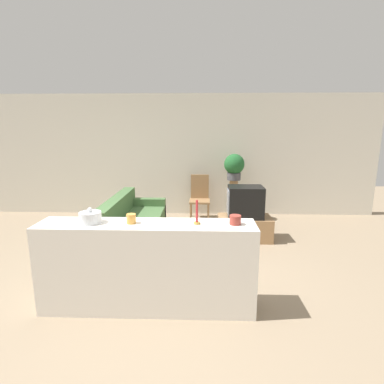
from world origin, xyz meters
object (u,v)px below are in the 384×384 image
(television, at_px, (245,202))
(potted_plant, at_px, (234,166))
(couch, at_px, (133,228))
(decorative_bowl, at_px, (90,217))
(wooden_chair, at_px, (200,196))

(television, relative_size, potted_plant, 1.11)
(couch, height_order, television, television)
(couch, relative_size, decorative_bowl, 8.19)
(potted_plant, bearing_deg, couch, -140.46)
(couch, bearing_deg, potted_plant, 39.54)
(couch, height_order, wooden_chair, wooden_chair)
(couch, distance_m, potted_plant, 2.53)
(wooden_chair, distance_m, potted_plant, 1.00)
(decorative_bowl, bearing_deg, television, 48.13)
(wooden_chair, distance_m, decorative_bowl, 3.66)
(decorative_bowl, bearing_deg, wooden_chair, 71.93)
(wooden_chair, bearing_deg, television, -58.08)
(couch, xyz_separation_m, wooden_chair, (1.11, 1.63, 0.20))
(wooden_chair, height_order, potted_plant, potted_plant)
(wooden_chair, height_order, decorative_bowl, decorative_bowl)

